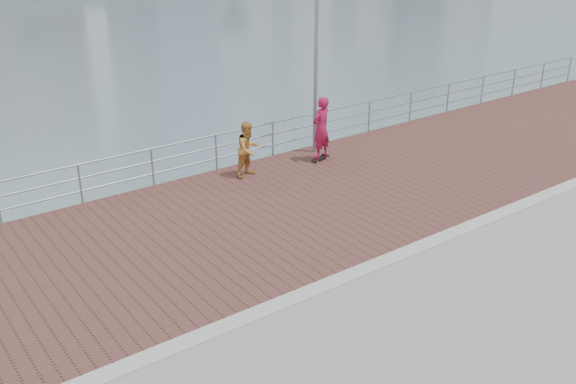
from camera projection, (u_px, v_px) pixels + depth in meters
water at (341, 356)px, 14.29m from camera, size 400.00×400.00×0.00m
brick_lane at (250, 218)px, 16.14m from camera, size 40.00×6.80×0.02m
curb at (344, 278)px, 13.48m from camera, size 40.00×0.40×0.06m
guardrail at (185, 155)px, 18.38m from camera, size 39.06×0.06×1.13m
street_lamp at (326, 20)px, 18.65m from camera, size 0.43×1.26×5.92m
skateboard at (320, 158)px, 19.91m from camera, size 0.74×0.35×0.08m
skateboarder at (321, 128)px, 19.51m from camera, size 0.79×0.61×1.93m
bystander at (248, 149)px, 18.43m from camera, size 0.90×0.76×1.63m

